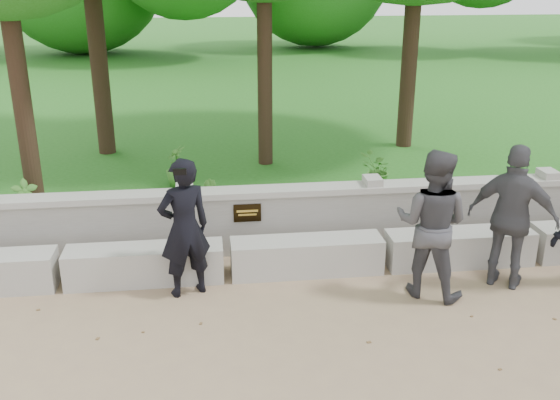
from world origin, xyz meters
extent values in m
plane|color=#8E7857|center=(0.00, 0.00, 0.00)|extent=(80.00, 80.00, 0.00)
cube|color=#1D5617|center=(0.00, 14.00, 0.12)|extent=(40.00, 22.00, 0.25)
cube|color=#A7A59D|center=(-1.00, 1.90, 0.23)|extent=(1.90, 0.45, 0.45)
cube|color=#A7A59D|center=(1.00, 1.90, 0.23)|extent=(1.90, 0.45, 0.45)
cube|color=#A7A59D|center=(3.00, 1.90, 0.23)|extent=(1.90, 0.45, 0.45)
cube|color=#9D9B94|center=(0.00, 2.60, 0.41)|extent=(12.50, 0.25, 0.82)
cube|color=#A7A59D|center=(0.00, 2.60, 0.86)|extent=(12.50, 0.35, 0.08)
cube|color=black|center=(0.30, 2.46, 0.62)|extent=(0.36, 0.02, 0.24)
imported|color=black|center=(-0.49, 1.53, 0.83)|extent=(0.71, 0.59, 1.66)
cube|color=black|center=(-0.49, 1.20, 1.61)|extent=(0.14, 0.07, 0.07)
imported|color=#3A3A3F|center=(2.32, 1.19, 0.88)|extent=(1.08, 1.03, 1.76)
imported|color=#414146|center=(3.33, 1.27, 0.88)|extent=(1.09, 0.95, 1.76)
cylinder|color=#382619|center=(-2.78, 4.10, 2.21)|extent=(0.27, 0.27, 3.93)
cylinder|color=#382619|center=(-2.12, 7.02, 2.66)|extent=(0.33, 0.33, 4.82)
cylinder|color=#382619|center=(0.89, 5.92, 2.21)|extent=(0.26, 0.26, 3.92)
cylinder|color=#382619|center=(3.81, 6.81, 2.54)|extent=(0.31, 0.31, 4.57)
imported|color=#3A7427|center=(-2.69, 3.30, 0.58)|extent=(0.41, 0.35, 0.67)
imported|color=#3A7427|center=(-0.20, 3.30, 0.53)|extent=(0.30, 0.35, 0.56)
imported|color=#3A7427|center=(2.55, 4.27, 0.55)|extent=(0.70, 0.67, 0.60)
imported|color=#3A7427|center=(-0.68, 4.79, 0.59)|extent=(0.39, 0.42, 0.68)
camera|label=1|loc=(-0.21, -5.12, 3.58)|focal=40.00mm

